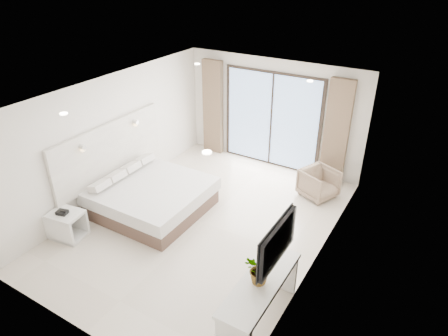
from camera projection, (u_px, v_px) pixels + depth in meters
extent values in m
plane|color=beige|center=(204.00, 223.00, 8.10)|extent=(6.20, 6.20, 0.00)
cube|color=silver|center=(273.00, 114.00, 9.80)|extent=(4.60, 0.02, 2.70)
cube|color=silver|center=(69.00, 261.00, 5.12)|extent=(4.60, 0.02, 2.70)
cube|color=silver|center=(113.00, 138.00, 8.50)|extent=(0.02, 6.20, 2.70)
cube|color=silver|center=(322.00, 198.00, 6.42)|extent=(0.02, 6.20, 2.70)
cube|color=white|center=(201.00, 94.00, 6.82)|extent=(4.60, 6.20, 0.02)
cube|color=silver|center=(110.00, 150.00, 8.45)|extent=(0.08, 3.00, 1.20)
cube|color=black|center=(278.00, 243.00, 5.12)|extent=(0.06, 1.00, 0.58)
cube|color=black|center=(275.00, 242.00, 5.14)|extent=(0.02, 1.04, 0.62)
cube|color=black|center=(272.00, 120.00, 9.85)|extent=(2.56, 0.04, 2.42)
cube|color=#94B8ED|center=(271.00, 120.00, 9.83)|extent=(2.40, 0.01, 2.30)
cube|color=brown|center=(213.00, 108.00, 10.49)|extent=(0.55, 0.14, 2.50)
cube|color=brown|center=(336.00, 133.00, 9.00)|extent=(0.55, 0.14, 2.50)
cylinder|color=white|center=(64.00, 114.00, 6.06)|extent=(0.12, 0.12, 0.02)
cylinder|color=white|center=(207.00, 152.00, 4.88)|extent=(0.12, 0.12, 0.02)
cylinder|color=white|center=(197.00, 64.00, 8.78)|extent=(0.12, 0.12, 0.02)
cylinder|color=white|center=(310.00, 81.00, 7.60)|extent=(0.12, 0.12, 0.02)
cube|color=brown|center=(152.00, 203.00, 8.44)|extent=(2.08, 1.98, 0.33)
cube|color=silver|center=(151.00, 191.00, 8.30)|extent=(2.17, 2.06, 0.27)
cube|color=silver|center=(100.00, 187.00, 8.03)|extent=(0.28, 0.42, 0.14)
cube|color=silver|center=(116.00, 178.00, 8.37)|extent=(0.28, 0.42, 0.14)
cube|color=silver|center=(131.00, 169.00, 8.71)|extent=(0.28, 0.42, 0.14)
cube|color=silver|center=(144.00, 161.00, 9.05)|extent=(0.28, 0.42, 0.14)
cube|color=white|center=(65.00, 214.00, 7.46)|extent=(0.66, 0.57, 0.05)
cube|color=white|center=(70.00, 235.00, 7.70)|extent=(0.66, 0.57, 0.05)
cube|color=white|center=(58.00, 231.00, 7.42)|extent=(0.60, 0.14, 0.49)
cube|color=white|center=(77.00, 219.00, 7.75)|extent=(0.60, 0.14, 0.49)
cube|color=black|center=(62.00, 212.00, 7.41)|extent=(0.23, 0.20, 0.07)
cube|color=white|center=(261.00, 283.00, 5.60)|extent=(0.54, 1.72, 0.06)
cube|color=white|center=(281.00, 271.00, 6.37)|extent=(0.51, 0.06, 0.71)
imported|color=#33662D|center=(261.00, 273.00, 5.49)|extent=(0.55, 0.58, 0.36)
imported|color=#8E7B5D|center=(319.00, 182.00, 8.83)|extent=(0.89, 0.91, 0.73)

